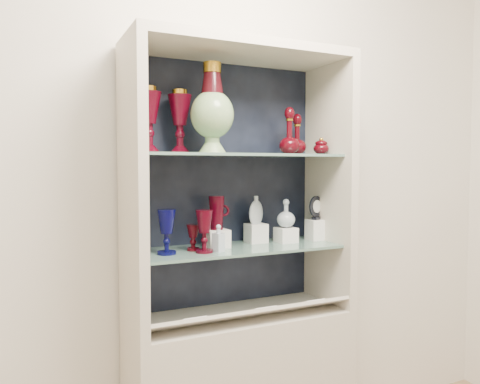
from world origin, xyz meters
name	(u,v)px	position (x,y,z in m)	size (l,w,h in m)	color
wall_back	(221,169)	(0.00, 1.75, 1.40)	(3.50, 0.02, 2.80)	beige
cabinet_back_panel	(223,185)	(0.00, 1.72, 1.32)	(0.98, 0.02, 1.15)	black
cabinet_side_left	(132,189)	(-0.48, 1.53, 1.32)	(0.04, 0.40, 1.15)	beige
cabinet_side_right	(329,185)	(0.48, 1.53, 1.32)	(0.04, 0.40, 1.15)	beige
cabinet_top_cap	(240,51)	(0.00, 1.53, 1.92)	(1.00, 0.40, 0.04)	beige
shelf_lower	(238,248)	(0.00, 1.55, 1.04)	(0.92, 0.34, 0.01)	slate
shelf_upper	(238,155)	(0.00, 1.55, 1.46)	(0.92, 0.34, 0.01)	slate
label_ledge	(251,314)	(0.00, 1.42, 0.78)	(0.92, 0.18, 0.01)	beige
label_card_0	(263,309)	(0.06, 1.42, 0.80)	(0.10, 0.07, 0.00)	white
label_card_1	(193,319)	(-0.26, 1.42, 0.80)	(0.10, 0.07, 0.00)	white
label_card_2	(312,301)	(0.31, 1.42, 0.80)	(0.10, 0.07, 0.00)	white
pedestal_lamp_left	(149,120)	(-0.39, 1.59, 1.61)	(0.11, 0.11, 0.28)	#400511
pedestal_lamp_right	(180,122)	(-0.25, 1.61, 1.61)	(0.11, 0.11, 0.27)	#400511
enamel_urn	(212,108)	(-0.14, 1.50, 1.66)	(0.19, 0.19, 0.38)	#094B2A
ruby_decanter_a	(289,128)	(0.26, 1.54, 1.59)	(0.10, 0.10, 0.25)	#46040C
ruby_decanter_b	(297,133)	(0.34, 1.60, 1.58)	(0.09, 0.09, 0.21)	#46040C
lidded_bowl	(321,146)	(0.41, 1.50, 1.51)	(0.07, 0.07, 0.08)	#46040C
cobalt_goblet	(166,232)	(-0.34, 1.52, 1.14)	(0.08, 0.08, 0.19)	#04043B
ruby_goblet_tall	(204,231)	(-0.19, 1.48, 1.14)	(0.07, 0.07, 0.18)	#400511
ruby_goblet_small	(193,238)	(-0.21, 1.55, 1.11)	(0.06, 0.06, 0.11)	#46040C
riser_ruby_pitcher	(217,238)	(-0.09, 1.58, 1.09)	(0.10, 0.10, 0.08)	silver
ruby_pitcher	(217,213)	(-0.09, 1.58, 1.21)	(0.11, 0.07, 0.15)	#400511
clear_square_bottle	(219,238)	(-0.13, 1.48, 1.11)	(0.04, 0.04, 0.12)	#A5B6C3
riser_flat_flask	(256,233)	(0.13, 1.63, 1.09)	(0.09, 0.09, 0.09)	silver
flat_flask	(256,209)	(0.13, 1.63, 1.21)	(0.10, 0.04, 0.14)	#B1BEC4
riser_clear_round_decanter	(286,235)	(0.26, 1.57, 1.08)	(0.09, 0.09, 0.07)	silver
clear_round_decanter	(286,214)	(0.26, 1.57, 1.19)	(0.09, 0.09, 0.13)	#A5B6C3
riser_cameo_medallion	(316,230)	(0.43, 1.57, 1.10)	(0.08, 0.08, 0.10)	silver
cameo_medallion	(316,207)	(0.43, 1.57, 1.21)	(0.10, 0.04, 0.12)	black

